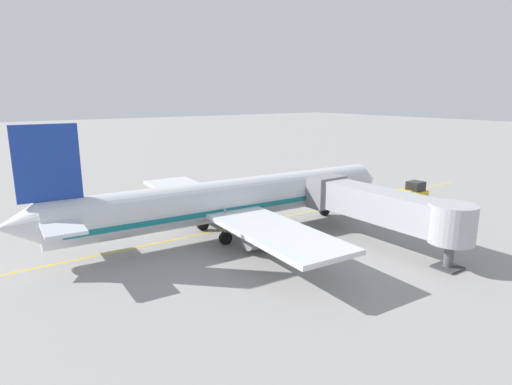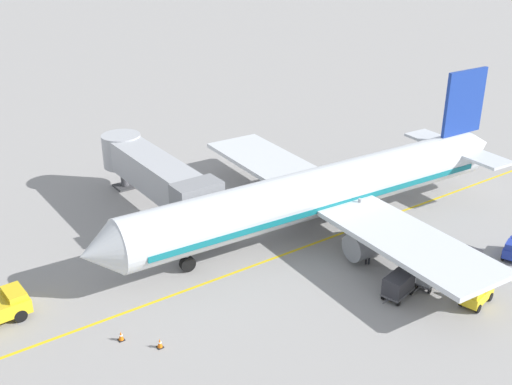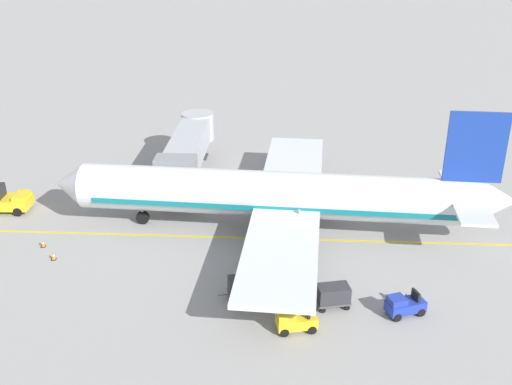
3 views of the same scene
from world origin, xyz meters
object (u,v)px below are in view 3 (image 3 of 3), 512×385
(jet_bridge, at_px, (188,147))
(ground_crew_wing_walker, at_px, (266,256))
(baggage_tug_spare, at_px, (404,305))
(baggage_cart_front, at_px, (244,286))
(parked_airliner, at_px, (279,195))
(baggage_cart_second_in_train, at_px, (284,289))
(pushback_tractor, at_px, (3,199))
(safety_cone_nose_left, at_px, (43,243))
(baggage_tug_trailing, at_px, (295,320))
(safety_cone_nose_right, at_px, (53,256))
(baggage_cart_third_in_train, at_px, (333,294))
(baggage_tug_lead, at_px, (273,284))

(jet_bridge, distance_m, ground_crew_wing_walker, 18.10)
(baggage_tug_spare, bearing_deg, baggage_cart_front, 83.18)
(parked_airliner, distance_m, baggage_cart_second_in_train, 10.37)
(pushback_tractor, bearing_deg, baggage_cart_second_in_train, -116.58)
(pushback_tractor, xyz_separation_m, safety_cone_nose_left, (-6.09, -5.79, -0.81))
(parked_airliner, xyz_separation_m, baggage_tug_spare, (-11.20, -8.42, -2.47))
(jet_bridge, distance_m, baggage_tug_trailing, 25.67)
(parked_airliner, distance_m, baggage_tug_trailing, 13.56)
(baggage_tug_trailing, xyz_separation_m, safety_cone_nose_right, (7.57, 18.21, -0.42))
(safety_cone_nose_left, bearing_deg, baggage_cart_front, -110.61)
(parked_airliner, distance_m, ground_crew_wing_walker, 6.32)
(safety_cone_nose_right, bearing_deg, ground_crew_wing_walker, -90.59)
(baggage_cart_front, xyz_separation_m, ground_crew_wing_walker, (4.07, -1.34, 0.00))
(safety_cone_nose_left, bearing_deg, baggage_cart_third_in_train, -106.98)
(baggage_cart_third_in_train, bearing_deg, baggage_tug_spare, -97.39)
(safety_cone_nose_left, bearing_deg, jet_bridge, -34.16)
(baggage_tug_lead, distance_m, ground_crew_wing_walker, 3.45)
(baggage_cart_front, bearing_deg, baggage_cart_third_in_train, -96.39)
(baggage_cart_front, relative_size, ground_crew_wing_walker, 1.76)
(baggage_tug_lead, bearing_deg, jet_bridge, 24.45)
(jet_bridge, relative_size, baggage_tug_lead, 5.68)
(baggage_cart_third_in_train, bearing_deg, baggage_cart_front, 83.61)
(baggage_tug_lead, bearing_deg, safety_cone_nose_right, 77.97)
(baggage_cart_front, bearing_deg, baggage_cart_second_in_train, -93.67)
(baggage_cart_second_in_train, height_order, baggage_cart_third_in_train, same)
(jet_bridge, distance_m, baggage_cart_third_in_train, 24.46)
(pushback_tractor, bearing_deg, jet_bridge, -62.85)
(parked_airliner, distance_m, jet_bridge, 13.49)
(parked_airliner, bearing_deg, baggage_cart_front, 168.04)
(baggage_cart_second_in_train, height_order, ground_crew_wing_walker, ground_crew_wing_walker)
(baggage_tug_spare, bearing_deg, parked_airliner, 36.95)
(baggage_cart_third_in_train, height_order, safety_cone_nose_left, baggage_cart_third_in_train)
(baggage_cart_third_in_train, relative_size, ground_crew_wing_walker, 1.76)
(baggage_cart_front, bearing_deg, baggage_tug_trailing, -133.92)
(pushback_tractor, distance_m, ground_crew_wing_walker, 24.79)
(baggage_cart_second_in_train, bearing_deg, safety_cone_nose_right, 75.82)
(jet_bridge, distance_m, safety_cone_nose_left, 17.09)
(parked_airliner, height_order, safety_cone_nose_left, parked_airliner)
(jet_bridge, height_order, baggage_cart_front, jet_bridge)
(parked_airliner, bearing_deg, baggage_tug_lead, 179.05)
(baggage_tug_spare, bearing_deg, jet_bridge, 39.22)
(jet_bridge, relative_size, ground_crew_wing_walker, 9.23)
(baggage_tug_trailing, height_order, ground_crew_wing_walker, ground_crew_wing_walker)
(safety_cone_nose_left, relative_size, safety_cone_nose_right, 1.00)
(baggage_tug_lead, height_order, ground_crew_wing_walker, ground_crew_wing_walker)
(pushback_tractor, xyz_separation_m, baggage_tug_spare, (-13.47, -32.59, -0.39))
(baggage_tug_spare, relative_size, safety_cone_nose_left, 4.69)
(pushback_tractor, bearing_deg, baggage_tug_trailing, -121.34)
(parked_airliner, distance_m, pushback_tractor, 24.37)
(jet_bridge, bearing_deg, safety_cone_nose_right, 153.38)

